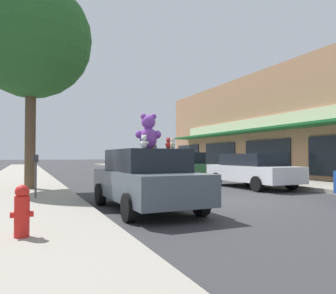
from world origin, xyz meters
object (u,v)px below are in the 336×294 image
object	(u,v)px
parked_car_far_center	(251,170)
teddy_bear_black	(144,143)
teddy_bear_white	(144,142)
street_tree	(31,39)
fire_hydrant	(22,211)
teddy_bear_giant	(148,132)
parked_car_far_right	(184,165)
teddy_bear_blue	(155,145)
teddy_bear_yellow	(153,145)
plush_art_car	(146,179)
teddy_bear_red	(168,144)
teddy_bear_cream	(173,143)
parking_meter	(36,170)

from	to	relation	value
parked_car_far_center	teddy_bear_black	bearing A→B (deg)	-146.42
teddy_bear_white	street_tree	distance (m)	7.88
teddy_bear_white	fire_hydrant	size ratio (longest dim) A/B	0.41
teddy_bear_giant	parked_car_far_right	bearing A→B (deg)	-104.11
parked_car_far_center	fire_hydrant	bearing A→B (deg)	-145.55
teddy_bear_blue	street_tree	bearing A→B (deg)	-110.89
teddy_bear_blue	parked_car_far_center	xyz separation A→B (m)	(5.85, 3.30, -0.91)
teddy_bear_giant	teddy_bear_yellow	distance (m)	0.42
teddy_bear_blue	street_tree	world-z (taller)	street_tree
teddy_bear_giant	teddy_bear_yellow	xyz separation A→B (m)	(0.19, 0.20, -0.32)
plush_art_car	teddy_bear_giant	size ratio (longest dim) A/B	4.60
plush_art_car	street_tree	distance (m)	7.90
teddy_bear_blue	fire_hydrant	world-z (taller)	teddy_bear_blue
teddy_bear_red	teddy_bear_cream	bearing A→B (deg)	145.50
parked_car_far_center	parking_meter	size ratio (longest dim) A/B	3.71
teddy_bear_white	teddy_bear_red	distance (m)	0.84
teddy_bear_black	teddy_bear_red	bearing A→B (deg)	-169.81
teddy_bear_black	parked_car_far_right	bearing A→B (deg)	-117.56
plush_art_car	parked_car_far_right	size ratio (longest dim) A/B	1.03
fire_hydrant	parking_meter	distance (m)	5.00
teddy_bear_blue	parked_car_far_right	distance (m)	11.64
teddy_bear_white	teddy_bear_black	distance (m)	0.27
plush_art_car	parked_car_far_center	bearing A→B (deg)	30.01
parked_car_far_center	teddy_bear_cream	bearing A→B (deg)	-141.44
teddy_bear_cream	street_tree	distance (m)	8.24
teddy_bear_giant	fire_hydrant	size ratio (longest dim) A/B	1.19
parked_car_far_right	parking_meter	bearing A→B (deg)	-137.72
parked_car_far_right	teddy_bear_yellow	bearing A→B (deg)	-120.33
teddy_bear_giant	teddy_bear_blue	bearing A→B (deg)	-111.70
parked_car_far_right	teddy_bear_white	bearing A→B (deg)	-120.33
teddy_bear_cream	plush_art_car	bearing A→B (deg)	-135.73
teddy_bear_yellow	parked_car_far_center	xyz separation A→B (m)	(6.00, 3.54, -0.90)
parked_car_far_center	teddy_bear_red	bearing A→B (deg)	-144.03
parking_meter	parked_car_far_center	bearing A→B (deg)	8.49
teddy_bear_black	plush_art_car	bearing A→B (deg)	-110.09
teddy_bear_yellow	parked_car_far_center	bearing A→B (deg)	-114.14
teddy_bear_red	fire_hydrant	bearing A→B (deg)	99.70
teddy_bear_blue	teddy_bear_cream	size ratio (longest dim) A/B	1.07
teddy_bear_red	teddy_bear_yellow	distance (m)	0.72
teddy_bear_giant	teddy_bear_blue	xyz separation A→B (m)	(0.34, 0.43, -0.31)
street_tree	parked_car_far_right	bearing A→B (deg)	29.30
plush_art_car	parked_car_far_right	xyz separation A→B (m)	(6.27, 10.48, 0.04)
parked_car_far_right	street_tree	bearing A→B (deg)	-150.70
teddy_bear_cream	parked_car_far_right	xyz separation A→B (m)	(5.96, 11.47, -0.84)
plush_art_car	teddy_bear_cream	size ratio (longest dim) A/B	15.66
plush_art_car	teddy_bear_black	bearing A→B (deg)	-113.94
teddy_bear_black	parked_car_far_center	size ratio (longest dim) A/B	0.06
teddy_bear_blue	teddy_bear_yellow	size ratio (longest dim) A/B	1.09
teddy_bear_blue	teddy_bear_cream	xyz separation A→B (m)	(-0.11, -1.45, -0.01)
plush_art_car	teddy_bear_giant	world-z (taller)	teddy_bear_giant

